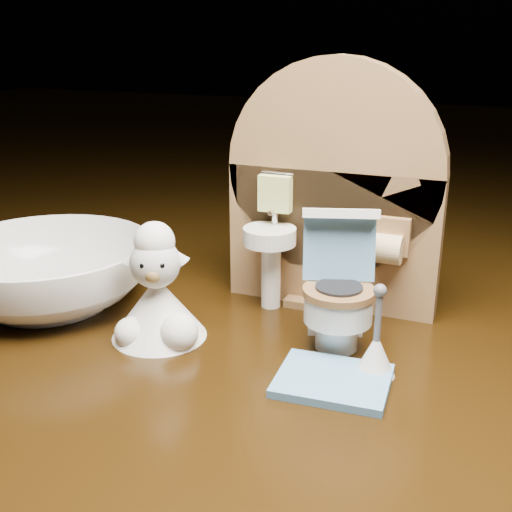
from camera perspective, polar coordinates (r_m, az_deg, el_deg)
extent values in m
cube|color=black|center=(0.38, 3.51, -14.81)|extent=(2.50, 2.50, 0.10)
cube|color=olive|center=(0.40, 6.77, 1.55)|extent=(0.13, 0.02, 0.09)
cylinder|color=olive|center=(0.38, 7.02, 7.66)|extent=(0.13, 0.02, 0.13)
cube|color=olive|center=(0.41, 6.54, -3.84)|extent=(0.05, 0.04, 0.01)
cylinder|color=white|center=(0.40, 1.34, -1.53)|extent=(0.01, 0.01, 0.04)
cylinder|color=white|center=(0.38, 1.21, 1.80)|extent=(0.03, 0.03, 0.01)
cylinder|color=silver|center=(0.39, 1.69, 3.57)|extent=(0.00, 0.00, 0.01)
cube|color=#CCD675|center=(0.39, 1.71, 5.57)|extent=(0.02, 0.01, 0.02)
cube|color=olive|center=(0.38, 11.71, 1.77)|extent=(0.02, 0.01, 0.02)
cylinder|color=#DBBA85|center=(0.37, 11.47, 0.63)|extent=(0.02, 0.02, 0.02)
cylinder|color=white|center=(0.35, 7.18, -6.79)|extent=(0.02, 0.02, 0.02)
cylinder|color=white|center=(0.34, 7.31, -4.57)|extent=(0.04, 0.04, 0.02)
cylinder|color=brown|center=(0.34, 7.38, -3.17)|extent=(0.04, 0.04, 0.00)
cube|color=white|center=(0.37, 7.13, -3.37)|extent=(0.03, 0.02, 0.05)
cube|color=#5A90BE|center=(0.35, 7.40, 0.98)|extent=(0.04, 0.02, 0.04)
cube|color=white|center=(0.34, 7.57, 3.77)|extent=(0.04, 0.02, 0.01)
cylinder|color=#83AE25|center=(0.36, 8.71, 0.87)|extent=(0.01, 0.01, 0.01)
cube|color=#5A90BE|center=(0.32, 6.85, -10.95)|extent=(0.06, 0.05, 0.00)
cone|color=white|center=(0.33, 10.58, -8.59)|extent=(0.02, 0.02, 0.02)
cylinder|color=#59595B|center=(0.32, 10.81, -5.33)|extent=(0.00, 0.00, 0.03)
sphere|color=#59595B|center=(0.31, 10.97, -3.03)|extent=(0.01, 0.01, 0.01)
cone|color=white|center=(0.36, -8.69, -4.49)|extent=(0.05, 0.05, 0.04)
sphere|color=white|center=(0.35, -6.87, -6.76)|extent=(0.02, 0.02, 0.02)
sphere|color=white|center=(0.36, -11.08, -6.73)|extent=(0.02, 0.02, 0.02)
sphere|color=silver|center=(0.35, -8.95, -0.62)|extent=(0.03, 0.03, 0.03)
sphere|color=#A37F41|center=(0.34, -9.13, -1.61)|extent=(0.01, 0.01, 0.01)
sphere|color=white|center=(0.35, -9.01, 1.26)|extent=(0.02, 0.02, 0.02)
cone|color=silver|center=(0.35, -10.95, 0.01)|extent=(0.01, 0.01, 0.01)
cone|color=silver|center=(0.35, -6.92, 0.04)|extent=(0.01, 0.01, 0.01)
sphere|color=black|center=(0.34, -10.02, -0.85)|extent=(0.00, 0.00, 0.00)
sphere|color=black|center=(0.34, -8.38, -0.84)|extent=(0.00, 0.00, 0.00)
imported|color=white|center=(0.42, -18.02, -1.49)|extent=(0.15, 0.15, 0.04)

